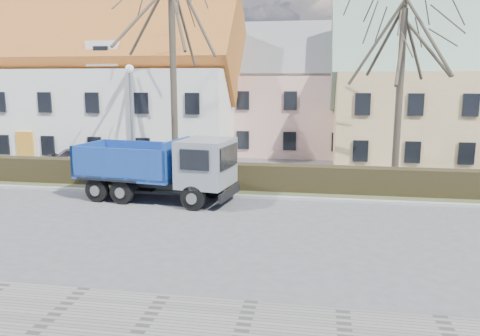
% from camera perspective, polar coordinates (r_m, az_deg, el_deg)
% --- Properties ---
extents(ground, '(120.00, 120.00, 0.00)m').
position_cam_1_polar(ground, '(18.56, -9.70, -6.67)').
color(ground, '#4B4B4D').
extents(curb_far, '(80.00, 0.30, 0.12)m').
position_cam_1_polar(curb_far, '(22.78, -5.92, -3.18)').
color(curb_far, gray).
rests_on(curb_far, ground).
extents(grass_strip, '(80.00, 3.00, 0.10)m').
position_cam_1_polar(grass_strip, '(24.28, -4.91, -2.32)').
color(grass_strip, '#394325').
rests_on(grass_strip, ground).
extents(hedge, '(60.00, 0.90, 1.30)m').
position_cam_1_polar(hedge, '(23.97, -5.06, -1.03)').
color(hedge, black).
rests_on(hedge, ground).
extents(building_white, '(26.80, 10.80, 9.50)m').
position_cam_1_polar(building_white, '(37.82, -20.80, 8.83)').
color(building_white, silver).
rests_on(building_white, ground).
extents(building_pink, '(10.80, 8.80, 8.00)m').
position_cam_1_polar(building_pink, '(36.79, 6.56, 8.24)').
color(building_pink, '#D6A597').
rests_on(building_pink, ground).
extents(building_yellow, '(18.80, 10.80, 8.50)m').
position_cam_1_polar(building_yellow, '(35.19, 26.36, 7.53)').
color(building_yellow, '#D8B376').
rests_on(building_yellow, ground).
extents(tree_1, '(9.20, 9.20, 12.65)m').
position_cam_1_polar(tree_1, '(26.45, -8.16, 12.36)').
color(tree_1, '#342E24').
rests_on(tree_1, ground).
extents(tree_2, '(8.00, 8.00, 11.00)m').
position_cam_1_polar(tree_2, '(25.53, 18.96, 10.12)').
color(tree_2, '#342E24').
rests_on(tree_2, ground).
extents(dump_truck, '(7.91, 3.88, 3.03)m').
position_cam_1_polar(dump_truck, '(21.99, -10.81, 0.07)').
color(dump_truck, navy).
rests_on(dump_truck, ground).
extents(streetlight, '(0.50, 0.50, 6.38)m').
position_cam_1_polar(streetlight, '(25.78, -13.05, 5.27)').
color(streetlight, gray).
rests_on(streetlight, ground).
extents(cart_frame, '(0.79, 0.47, 0.72)m').
position_cam_1_polar(cart_frame, '(24.20, -15.66, -1.98)').
color(cart_frame, silver).
rests_on(cart_frame, ground).
extents(parked_car_a, '(4.14, 2.60, 1.31)m').
position_cam_1_polar(parked_car_a, '(31.45, -18.80, 1.24)').
color(parked_car_a, '#323039').
rests_on(parked_car_a, ground).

